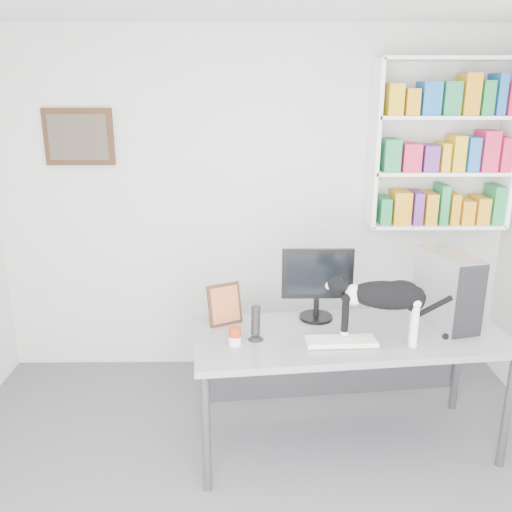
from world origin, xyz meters
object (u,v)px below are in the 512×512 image
desk (347,390)px  speaker (256,322)px  bookshelf (442,145)px  pc_tower (447,289)px  cat (383,310)px  monitor (317,284)px  leaning_print (225,303)px  soup_can (235,337)px  keyboard (341,341)px

desk → speaker: (-0.58, -0.08, 0.51)m
bookshelf → pc_tower: 1.18m
cat → desk: bearing=156.7°
monitor → pc_tower: monitor is taller
speaker → leaning_print: (-0.20, 0.24, 0.03)m
bookshelf → soup_can: size_ratio=11.40×
desk → keyboard: keyboard is taller
desk → pc_tower: (0.63, 0.15, 0.63)m
keyboard → cat: cat is taller
monitor → cat: monitor is taller
monitor → soup_can: (-0.52, -0.38, -0.19)m
soup_can → cat: size_ratio=0.17×
pc_tower → monitor: bearing=160.4°
speaker → soup_can: bearing=-139.3°
bookshelf → monitor: size_ratio=2.54×
desk → keyboard: size_ratio=4.62×
desk → pc_tower: bearing=7.3°
bookshelf → pc_tower: (-0.17, -0.84, -0.82)m
keyboard → monitor: bearing=103.9°
monitor → soup_can: monitor is taller
monitor → speaker: bearing=-142.5°
bookshelf → desk: bearing=-129.1°
monitor → keyboard: monitor is taller
soup_can → cat: (0.87, 0.04, 0.14)m
pc_tower → leaning_print: bearing=165.3°
soup_can → speaker: bearing=30.4°
monitor → pc_tower: 0.82m
keyboard → pc_tower: size_ratio=0.89×
monitor → speaker: size_ratio=2.18×
monitor → speaker: (-0.40, -0.31, -0.13)m
desk → pc_tower: 0.91m
keyboard → soup_can: (-0.63, -0.01, 0.04)m
speaker → cat: (0.75, -0.03, 0.09)m
bookshelf → monitor: bearing=-142.4°
bookshelf → cat: (-0.64, -1.10, -0.85)m
bookshelf → soup_can: (-1.51, -1.14, -0.99)m
desk → cat: 0.63m
leaning_print → pc_tower: bearing=-26.7°
leaning_print → soup_can: 0.33m
monitor → speaker: monitor is taller
leaning_print → speaker: bearing=-77.1°
bookshelf → desk: (-0.80, -0.99, -1.45)m
pc_tower → bookshelf: bearing=64.3°
desk → monitor: monitor is taller
desk → leaning_print: leaning_print is taller
bookshelf → monitor: 1.48m
monitor → soup_can: size_ratio=4.49×
keyboard → speaker: size_ratio=1.86×
desk → soup_can: (-0.71, -0.15, 0.45)m
bookshelf → leaning_print: size_ratio=4.53×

